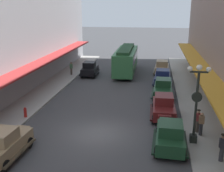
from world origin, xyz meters
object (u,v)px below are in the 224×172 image
at_px(pedestrian_2, 201,124).
at_px(pedestrian_3, 71,68).
at_px(streetcar, 126,59).
at_px(lamp_post_with_clock, 197,101).
at_px(parked_car_0, 4,143).
at_px(parked_car_3, 162,67).
at_px(fire_hydrant, 25,112).
at_px(pedestrian_0, 198,121).
at_px(parked_car_2, 163,77).
at_px(parked_car_4, 90,68).
at_px(parked_car_6, 170,135).
at_px(pedestrian_1, 222,147).
at_px(parked_car_1, 163,88).
at_px(parked_car_5, 164,106).

distance_m(pedestrian_2, pedestrian_3, 20.78).
height_order(streetcar, lamp_post_with_clock, lamp_post_with_clock).
distance_m(parked_car_0, pedestrian_2, 12.74).
bearing_deg(parked_car_0, parked_car_3, 67.44).
bearing_deg(lamp_post_with_clock, parked_car_0, -162.79).
height_order(parked_car_0, streetcar, streetcar).
distance_m(parked_car_3, pedestrian_3, 11.87).
relative_size(fire_hydrant, pedestrian_0, 0.49).
height_order(parked_car_3, lamp_post_with_clock, lamp_post_with_clock).
relative_size(parked_car_0, pedestrian_0, 2.58).
height_order(parked_car_2, parked_car_3, same).
xyz_separation_m(parked_car_0, lamp_post_with_clock, (11.25, 3.48, 2.04)).
distance_m(parked_car_4, parked_car_6, 20.22).
bearing_deg(pedestrian_1, pedestrian_3, 127.86).
height_order(lamp_post_with_clock, fire_hydrant, lamp_post_with_clock).
height_order(parked_car_1, parked_car_2, same).
xyz_separation_m(pedestrian_1, pedestrian_2, (-0.67, 3.29, -0.02)).
bearing_deg(streetcar, parked_car_5, -72.55).
xyz_separation_m(parked_car_0, parked_car_1, (9.46, 12.98, 0.00)).
bearing_deg(parked_car_4, parked_car_5, -54.51).
distance_m(parked_car_1, parked_car_3, 9.90).
height_order(parked_car_5, fire_hydrant, parked_car_5).
distance_m(parked_car_2, pedestrian_1, 16.46).
height_order(parked_car_5, pedestrian_1, parked_car_5).
bearing_deg(parked_car_1, lamp_post_with_clock, -79.30).
height_order(parked_car_1, lamp_post_with_clock, lamp_post_with_clock).
distance_m(pedestrian_0, pedestrian_2, 0.46).
bearing_deg(parked_car_1, parked_car_0, -126.07).
height_order(parked_car_5, pedestrian_2, parked_car_5).
bearing_deg(pedestrian_1, lamp_post_with_clock, 120.82).
distance_m(fire_hydrant, pedestrian_2, 13.43).
distance_m(parked_car_2, parked_car_3, 5.38).
height_order(parked_car_0, pedestrian_0, parked_car_0).
distance_m(parked_car_0, parked_car_2, 19.91).
distance_m(parked_car_5, pedestrian_0, 3.55).
height_order(streetcar, pedestrian_2, streetcar).
bearing_deg(lamp_post_with_clock, streetcar, 108.78).
xyz_separation_m(parked_car_4, fire_hydrant, (-1.80, -14.76, -0.38)).
bearing_deg(pedestrian_2, parked_car_4, 126.00).
xyz_separation_m(parked_car_4, streetcar, (4.45, 2.07, 0.96)).
xyz_separation_m(parked_car_5, pedestrian_1, (3.13, -6.44, 0.07)).
bearing_deg(parked_car_6, parked_car_0, -164.75).
bearing_deg(parked_car_4, parked_car_3, 14.21).
distance_m(parked_car_5, pedestrian_2, 3.99).
bearing_deg(pedestrian_0, pedestrian_1, -77.23).
xyz_separation_m(parked_car_3, parked_car_4, (-9.21, -2.33, 0.00)).
bearing_deg(pedestrian_3, parked_car_0, -84.24).
bearing_deg(parked_car_2, pedestrian_3, 167.48).
bearing_deg(parked_car_1, parked_car_4, 140.45).
height_order(parked_car_1, pedestrian_0, parked_car_1).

